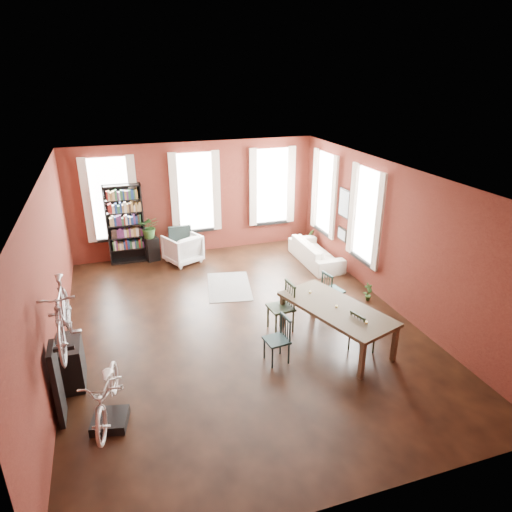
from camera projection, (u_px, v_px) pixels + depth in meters
name	position (u px, v px, depth m)	size (l,w,h in m)	color
room	(242.00, 220.00, 9.46)	(9.00, 9.04, 3.22)	black
dining_table	(335.00, 325.00, 8.92)	(1.06, 2.33, 0.79)	brown
dining_chair_a	(277.00, 340.00, 8.33)	(0.42, 0.42, 0.90)	#173234
dining_chair_b	(281.00, 307.00, 9.33)	(0.48, 0.48, 1.04)	#20301C
dining_chair_c	(362.00, 332.00, 8.61)	(0.40, 0.40, 0.87)	black
dining_chair_d	(333.00, 290.00, 10.18)	(0.42, 0.42, 0.90)	#1A3A37
bookshelf	(125.00, 224.00, 12.44)	(1.00, 0.32, 2.20)	black
white_armchair	(183.00, 247.00, 12.65)	(0.87, 0.81, 0.89)	silver
cream_sofa	(316.00, 249.00, 12.64)	(2.08, 0.61, 0.81)	beige
striped_rug	(229.00, 286.00, 11.37)	(1.03, 1.65, 0.01)	black
bike_trainer	(110.00, 420.00, 6.96)	(0.52, 0.52, 0.15)	black
bike_wall_rack	(57.00, 384.00, 6.86)	(0.16, 0.60, 1.30)	black
console_table	(71.00, 363.00, 7.78)	(0.40, 0.80, 0.80)	black
plant_stand	(152.00, 249.00, 12.83)	(0.34, 0.34, 0.68)	black
plant_by_sofa	(309.00, 243.00, 13.81)	(0.32, 0.58, 0.26)	#2F5823
plant_small	(368.00, 297.00, 10.67)	(0.23, 0.43, 0.16)	#2D5421
bicycle_floor	(104.00, 371.00, 6.64)	(0.57, 0.86, 1.63)	beige
bicycle_hung	(59.00, 294.00, 6.36)	(0.47, 1.00, 1.66)	#A5A8AD
plant_on_stand	(150.00, 229.00, 12.59)	(0.57, 0.63, 0.49)	#2D5C24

